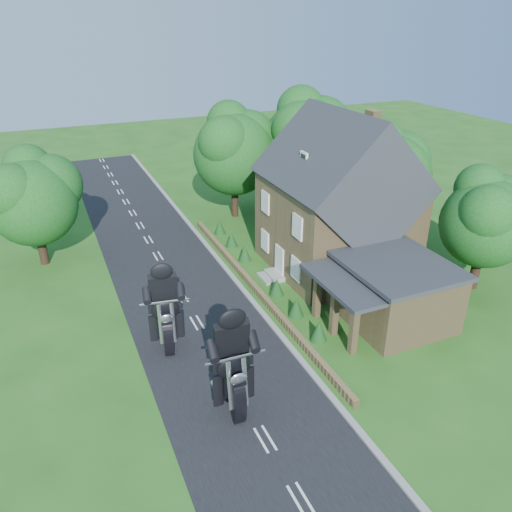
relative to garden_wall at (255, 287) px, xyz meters
name	(u,v)px	position (x,y,z in m)	size (l,w,h in m)	color
ground	(215,354)	(-4.30, -5.00, -0.20)	(120.00, 120.00, 0.00)	#225517
road	(215,354)	(-4.30, -5.00, -0.19)	(7.00, 80.00, 0.02)	black
kerb	(281,336)	(-0.65, -5.00, -0.14)	(0.30, 80.00, 0.12)	gray
garden_wall	(255,287)	(0.00, 0.00, 0.00)	(0.30, 22.00, 0.40)	olive
house	(338,204)	(6.19, 1.00, 4.14)	(9.54, 8.64, 10.24)	olive
annex	(392,291)	(5.57, -5.80, 1.57)	(7.05, 5.94, 3.44)	olive
tree_annex_side	(491,215)	(12.83, -4.90, 4.49)	(5.64, 5.20, 7.48)	black
tree_house_right	(393,169)	(12.35, 3.62, 4.99)	(6.51, 6.00, 8.40)	black
tree_behind_house	(312,136)	(9.88, 11.14, 6.03)	(7.81, 7.20, 10.08)	black
tree_behind_left	(238,146)	(3.86, 12.13, 5.53)	(6.94, 6.40, 9.16)	black
tree_far_road	(38,194)	(-11.16, 9.11, 4.64)	(6.08, 5.60, 7.84)	black
shrub_a	(319,331)	(1.00, -6.00, 0.35)	(0.90, 0.90, 1.10)	#113614
shrub_b	(296,307)	(1.00, -3.50, 0.35)	(0.90, 0.90, 1.10)	#113614
shrub_c	(277,287)	(1.00, -1.00, 0.35)	(0.90, 0.90, 1.10)	#113614
shrub_d	(245,253)	(1.00, 4.00, 0.35)	(0.90, 0.90, 1.10)	#113614
shrub_e	(231,239)	(1.00, 6.50, 0.35)	(0.90, 0.90, 1.10)	#113614
shrub_f	(220,227)	(1.00, 9.00, 0.35)	(0.90, 0.90, 1.10)	#113614
motorcycle_lead	(233,397)	(-4.90, -9.03, 0.58)	(0.42, 1.68, 1.56)	black
motorcycle_follow	(168,336)	(-6.29, -3.56, 0.53)	(0.40, 1.57, 1.46)	black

